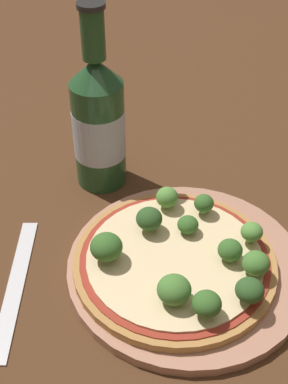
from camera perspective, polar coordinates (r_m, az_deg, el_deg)
ground_plane at (r=0.61m, az=3.05°, el=-7.98°), size 3.00×3.00×0.00m
plate at (r=0.60m, az=4.50°, el=-7.96°), size 0.26×0.26×0.01m
pizza at (r=0.59m, az=3.70°, el=-7.32°), size 0.22×0.22×0.01m
broccoli_floret_0 at (r=0.57m, az=-4.05°, el=-5.84°), size 0.03×0.03×0.03m
broccoli_floret_1 at (r=0.54m, az=11.21°, el=-10.25°), size 0.03×0.03×0.03m
broccoli_floret_2 at (r=0.57m, az=11.86°, el=-7.46°), size 0.03×0.03×0.03m
broccoli_floret_3 at (r=0.63m, az=2.47°, el=-0.57°), size 0.03×0.03×0.03m
broccoli_floret_4 at (r=0.53m, az=6.71°, el=-11.78°), size 0.03×0.03×0.03m
broccoli_floret_5 at (r=0.60m, az=4.71°, el=-3.50°), size 0.02×0.02×0.02m
broccoli_floret_6 at (r=0.53m, az=3.23°, el=-10.36°), size 0.03×0.03×0.03m
broccoli_floret_7 at (r=0.60m, az=0.55°, el=-2.87°), size 0.03×0.03×0.03m
broccoli_floret_8 at (r=0.63m, az=6.41°, el=-1.23°), size 0.02×0.02×0.03m
broccoli_floret_9 at (r=0.60m, az=11.40°, el=-4.15°), size 0.02×0.02×0.03m
broccoli_floret_10 at (r=0.58m, az=9.17°, el=-6.14°), size 0.03×0.03×0.03m
beer_bottle at (r=0.67m, az=-4.87°, el=7.45°), size 0.07×0.07×0.24m
fork at (r=0.60m, az=-13.55°, el=-9.86°), size 0.05×0.20×0.00m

